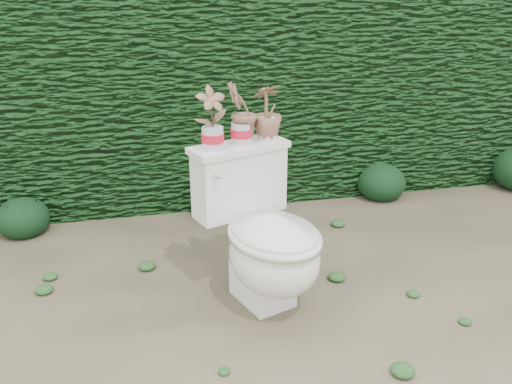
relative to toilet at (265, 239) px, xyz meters
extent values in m
plane|color=#796F53|center=(-0.09, 0.11, -0.36)|extent=(60.00, 60.00, 0.00)
cube|color=#1C511B|center=(-0.09, 1.71, 0.44)|extent=(8.00, 1.00, 1.60)
cube|color=white|center=(-0.01, 0.02, -0.26)|extent=(0.31, 0.36, 0.20)
ellipsoid|color=white|center=(0.03, -0.08, -0.06)|extent=(0.56, 0.62, 0.39)
cube|color=white|center=(-0.08, 0.23, 0.22)|extent=(0.50, 0.32, 0.34)
cube|color=white|center=(-0.08, 0.23, 0.40)|extent=(0.53, 0.34, 0.03)
cylinder|color=silver|center=(-0.22, 0.08, 0.32)|extent=(0.04, 0.06, 0.02)
sphere|color=silver|center=(-0.21, 0.05, 0.32)|extent=(0.03, 0.03, 0.03)
imported|color=#2F7A26|center=(-0.22, 0.18, 0.57)|extent=(0.18, 0.14, 0.29)
imported|color=#2F7A26|center=(-0.06, 0.23, 0.57)|extent=(0.21, 0.20, 0.29)
imported|color=#2F7A26|center=(0.08, 0.28, 0.55)|extent=(0.19, 0.19, 0.27)
ellipsoid|color=#133617|center=(-1.31, 1.12, -0.22)|extent=(0.33, 0.33, 0.26)
ellipsoid|color=#133617|center=(-0.04, 1.13, -0.20)|extent=(0.39, 0.39, 0.31)
ellipsoid|color=#133617|center=(1.17, 1.18, -0.21)|extent=(0.35, 0.35, 0.28)
camera|label=1|loc=(-0.60, -2.43, 1.25)|focal=40.00mm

